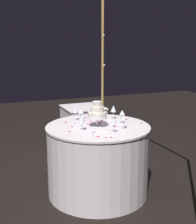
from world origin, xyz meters
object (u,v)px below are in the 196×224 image
main_table (98,160)px  tiered_cake (97,112)px  wine_glass_0 (81,112)px  wine_glass_2 (114,122)px  wine_glass_5 (124,118)px  wine_glass_3 (75,111)px  cake_knife (94,137)px  wine_glass_6 (113,109)px  wine_glass_1 (82,120)px  wine_glass_4 (122,113)px  side_table (83,131)px  decorative_arch (142,52)px

main_table → tiered_cake: (0.02, -0.02, 0.55)m
main_table → wine_glass_0: 0.57m
wine_glass_0 → wine_glass_2: bearing=17.8°
main_table → wine_glass_2: size_ratio=7.72×
tiered_cake → wine_glass_5: bearing=48.2°
wine_glass_3 → cake_knife: bearing=-3.5°
wine_glass_6 → wine_glass_0: bearing=-89.7°
wine_glass_1 → wine_glass_5: 0.44m
wine_glass_0 → wine_glass_1: 0.33m
main_table → wine_glass_1: bearing=-64.8°
wine_glass_1 → cake_knife: size_ratio=0.55×
wine_glass_2 → cake_knife: bearing=-76.7°
main_table → wine_glass_1: wine_glass_1 is taller
wine_glass_3 → wine_glass_4: (0.34, 0.43, 0.01)m
side_table → cake_knife: 1.64m
side_table → wine_glass_3: wine_glass_3 is taller
tiered_cake → cake_knife: 0.41m
tiered_cake → side_table: bearing=167.5°
wine_glass_1 → cake_knife: (0.26, 0.03, -0.11)m
main_table → wine_glass_4: bearing=85.6°
wine_glass_1 → decorative_arch: bearing=97.9°
decorative_arch → side_table: decorative_arch is taller
wine_glass_1 → wine_glass_2: (0.20, 0.27, -0.00)m
wine_glass_4 → wine_glass_3: bearing=-128.3°
wine_glass_4 → cake_knife: (0.34, -0.48, -0.12)m
wine_glass_6 → cake_knife: (0.57, -0.48, -0.12)m
tiered_cake → wine_glass_6: size_ratio=1.67×
wine_glass_2 → wine_glass_4: 0.37m
side_table → main_table: bearing=-11.8°
tiered_cake → wine_glass_1: bearing=-67.3°
wine_glass_0 → wine_glass_3: 0.11m
main_table → wine_glass_5: 0.59m
decorative_arch → wine_glass_6: size_ratio=14.61×
decorative_arch → wine_glass_3: size_ratio=16.18×
cake_knife → wine_glass_0: bearing=173.2°
wine_glass_3 → wine_glass_5: wine_glass_5 is taller
decorative_arch → cake_knife: size_ratio=8.30×
wine_glass_1 → wine_glass_2: size_ratio=1.08×
decorative_arch → wine_glass_5: decorative_arch is taller
decorative_arch → main_table: decorative_arch is taller
side_table → tiered_cake: (1.18, -0.26, 0.56)m
wine_glass_2 → wine_glass_4: (-0.28, 0.24, 0.01)m
wine_glass_0 → wine_glass_4: bearing=60.2°
wine_glass_0 → wine_glass_6: 0.41m
wine_glass_5 → cake_knife: (0.15, -0.40, -0.11)m
wine_glass_6 → wine_glass_2: bearing=-25.2°
tiered_cake → wine_glass_0: bearing=-155.0°
decorative_arch → cake_knife: decorative_arch is taller
tiered_cake → wine_glass_6: bearing=127.4°
side_table → tiered_cake: 1.33m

